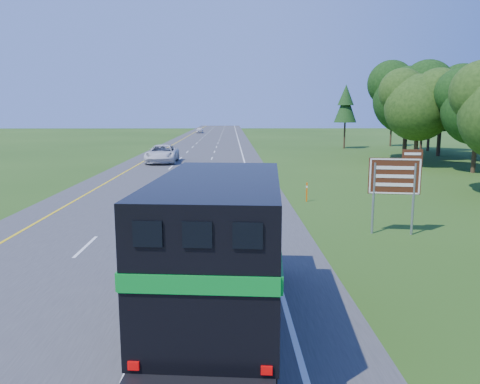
{
  "coord_description": "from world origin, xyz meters",
  "views": [
    {
      "loc": [
        4.0,
        -7.23,
        5.37
      ],
      "look_at": [
        4.43,
        14.06,
        1.71
      ],
      "focal_mm": 35.0,
      "sensor_mm": 36.0,
      "label": 1
    }
  ],
  "objects_px": {
    "horse_truck": "(222,246)",
    "far_car": "(200,130)",
    "white_suv": "(162,154)",
    "exit_sign": "(395,180)"
  },
  "relations": [
    {
      "from": "horse_truck",
      "to": "far_car",
      "type": "distance_m",
      "value": 109.85
    },
    {
      "from": "horse_truck",
      "to": "far_car",
      "type": "bearing_deg",
      "value": 98.86
    },
    {
      "from": "white_suv",
      "to": "far_car",
      "type": "distance_m",
      "value": 70.94
    },
    {
      "from": "horse_truck",
      "to": "white_suv",
      "type": "distance_m",
      "value": 39.29
    },
    {
      "from": "horse_truck",
      "to": "white_suv",
      "type": "xyz_separation_m",
      "value": [
        -7.06,
        38.63,
        -1.13
      ]
    },
    {
      "from": "horse_truck",
      "to": "far_car",
      "type": "height_order",
      "value": "horse_truck"
    },
    {
      "from": "far_car",
      "to": "horse_truck",
      "type": "bearing_deg",
      "value": -88.09
    },
    {
      "from": "horse_truck",
      "to": "white_suv",
      "type": "height_order",
      "value": "horse_truck"
    },
    {
      "from": "white_suv",
      "to": "far_car",
      "type": "height_order",
      "value": "white_suv"
    },
    {
      "from": "horse_truck",
      "to": "exit_sign",
      "type": "height_order",
      "value": "horse_truck"
    }
  ]
}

